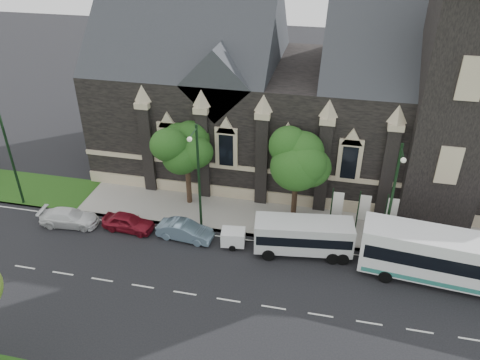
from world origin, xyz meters
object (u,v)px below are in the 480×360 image
(street_lamp_far, at_px, (8,152))
(tree_walk_right, at_px, (301,153))
(banner_flag_right, at_px, (389,213))
(car_far_red, at_px, (128,222))
(box_trailer, at_px, (233,237))
(street_lamp_mid, at_px, (198,174))
(car_far_white, at_px, (69,218))
(shuttle_bus, at_px, (304,235))
(tour_coach, at_px, (460,260))
(banner_flag_left, at_px, (335,207))
(street_lamp_near, at_px, (393,195))
(banner_flag_center, at_px, (362,210))
(tree_walk_left, at_px, (189,143))
(sedan, at_px, (185,231))

(street_lamp_far, bearing_deg, tree_walk_right, 8.86)
(banner_flag_right, xyz_separation_m, car_far_red, (-19.85, -3.18, -1.68))
(box_trailer, bearing_deg, street_lamp_mid, 147.32)
(car_far_white, bearing_deg, shuttle_bus, -93.99)
(shuttle_bus, bearing_deg, tour_coach, -13.45)
(tour_coach, distance_m, box_trailer, 15.74)
(tree_walk_right, bearing_deg, banner_flag_left, -29.10)
(banner_flag_left, bearing_deg, shuttle_bus, -124.23)
(tree_walk_right, bearing_deg, street_lamp_near, -28.06)
(banner_flag_center, height_order, tour_coach, banner_flag_center)
(street_lamp_far, bearing_deg, car_far_red, -6.97)
(tree_walk_left, height_order, banner_flag_center, tree_walk_left)
(banner_flag_center, bearing_deg, car_far_red, -169.89)
(car_far_red, bearing_deg, banner_flag_center, -76.14)
(car_far_red, bearing_deg, shuttle_bus, -85.59)
(street_lamp_far, xyz_separation_m, car_far_white, (5.53, -1.68, -4.43))
(tree_walk_right, relative_size, banner_flag_right, 1.95)
(street_lamp_near, distance_m, street_lamp_far, 30.00)
(street_lamp_far, relative_size, banner_flag_center, 2.25)
(banner_flag_center, bearing_deg, car_far_white, -171.06)
(street_lamp_mid, bearing_deg, banner_flag_center, 8.82)
(tree_walk_left, bearing_deg, tour_coach, -15.88)
(tree_walk_left, bearing_deg, box_trailer, -46.47)
(car_far_red, bearing_deg, tree_walk_left, -33.89)
(banner_flag_center, bearing_deg, tour_coach, -32.80)
(street_lamp_far, xyz_separation_m, banner_flag_center, (28.29, 1.91, -2.73))
(tree_walk_right, bearing_deg, tour_coach, -26.96)
(banner_flag_right, bearing_deg, sedan, -167.69)
(tree_walk_left, bearing_deg, banner_flag_right, -6.04)
(street_lamp_near, distance_m, tour_coach, 6.03)
(shuttle_bus, height_order, box_trailer, shuttle_bus)
(box_trailer, relative_size, sedan, 0.60)
(street_lamp_far, height_order, shuttle_bus, street_lamp_far)
(sedan, height_order, car_far_white, sedan)
(street_lamp_near, xyz_separation_m, shuttle_bus, (-5.77, -1.12, -3.52))
(street_lamp_mid, distance_m, shuttle_bus, 9.02)
(tour_coach, distance_m, sedan, 19.56)
(street_lamp_mid, xyz_separation_m, box_trailer, (3.01, -1.46, -4.34))
(banner_flag_center, height_order, car_far_white, banner_flag_center)
(shuttle_bus, bearing_deg, street_lamp_mid, 164.82)
(tour_coach, xyz_separation_m, car_far_white, (-29.16, 0.54, -1.35))
(shuttle_bus, distance_m, sedan, 9.09)
(box_trailer, bearing_deg, car_far_white, 174.03)
(street_lamp_mid, xyz_separation_m, banner_flag_left, (10.29, 1.91, -2.73))
(street_lamp_near, xyz_separation_m, box_trailer, (-10.99, -1.46, -4.34))
(tree_walk_left, xyz_separation_m, street_lamp_mid, (1.80, -3.61, -0.62))
(street_lamp_mid, relative_size, car_far_red, 2.17)
(box_trailer, height_order, car_far_red, car_far_red)
(sedan, bearing_deg, tree_walk_left, 15.85)
(street_lamp_mid, bearing_deg, sedan, -120.41)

